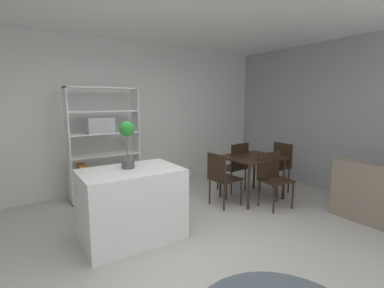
{
  "coord_description": "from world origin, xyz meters",
  "views": [
    {
      "loc": [
        -1.52,
        -2.47,
        1.7
      ],
      "look_at": [
        0.36,
        0.36,
        1.17
      ],
      "focal_mm": 25.69,
      "sensor_mm": 36.0,
      "label": 1
    }
  ],
  "objects": [
    {
      "name": "back_partition",
      "position": [
        0.0,
        2.7,
        1.4
      ],
      "size": [
        7.09,
        0.06,
        2.81
      ],
      "primitive_type": "cube",
      "color": "silver",
      "rests_on": "ground_plane"
    },
    {
      "name": "dining_chair_near",
      "position": [
        1.95,
        0.41,
        0.53
      ],
      "size": [
        0.5,
        0.45,
        0.87
      ],
      "rotation": [
        0.0,
        0.0,
        -0.11
      ],
      "color": "black",
      "rests_on": "ground_plane"
    },
    {
      "name": "dining_chair_island_side",
      "position": [
        1.24,
        0.84,
        0.52
      ],
      "size": [
        0.46,
        0.43,
        0.88
      ],
      "rotation": [
        0.0,
        0.0,
        1.62
      ],
      "color": "black",
      "rests_on": "ground_plane"
    },
    {
      "name": "kitchen_island",
      "position": [
        -0.35,
        0.64,
        0.44
      ],
      "size": [
        1.18,
        0.78,
        0.88
      ],
      "primitive_type": "cube",
      "color": "white",
      "rests_on": "ground_plane"
    },
    {
      "name": "dining_chair_far",
      "position": [
        1.94,
        1.27,
        0.55
      ],
      "size": [
        0.47,
        0.46,
        0.93
      ],
      "rotation": [
        0.0,
        0.0,
        3.22
      ],
      "color": "black",
      "rests_on": "ground_plane"
    },
    {
      "name": "open_bookshelf",
      "position": [
        -0.25,
        2.29,
        0.98
      ],
      "size": [
        1.19,
        0.33,
        1.93
      ],
      "color": "white",
      "rests_on": "ground_plane"
    },
    {
      "name": "dining_table",
      "position": [
        1.94,
        0.85,
        0.67
      ],
      "size": [
        0.96,
        0.82,
        0.75
      ],
      "color": "black",
      "rests_on": "ground_plane"
    },
    {
      "name": "dining_chair_window_side",
      "position": [
        2.63,
        0.85,
        0.55
      ],
      "size": [
        0.43,
        0.42,
        0.92
      ],
      "rotation": [
        0.0,
        0.0,
        -1.58
      ],
      "color": "black",
      "rests_on": "ground_plane"
    },
    {
      "name": "ground_plane",
      "position": [
        0.0,
        0.0,
        0.0
      ],
      "size": [
        9.76,
        9.76,
        0.0
      ],
      "primitive_type": "plane",
      "color": "beige"
    },
    {
      "name": "right_partition_gray",
      "position": [
        3.52,
        0.0,
        1.4
      ],
      "size": [
        0.06,
        5.47,
        2.81
      ],
      "primitive_type": "cube",
      "color": "#9E9EA3",
      "rests_on": "ground_plane"
    },
    {
      "name": "potted_plant_on_island",
      "position": [
        -0.36,
        0.71,
        1.25
      ],
      "size": [
        0.19,
        0.19,
        0.58
      ],
      "color": "#4C4C51",
      "rests_on": "kitchen_island"
    }
  ]
}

